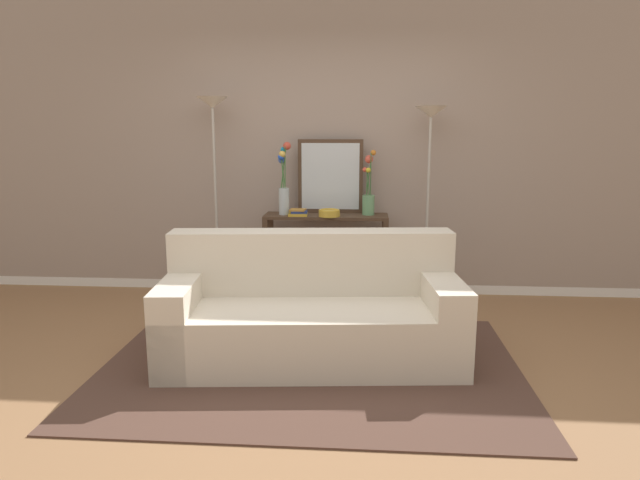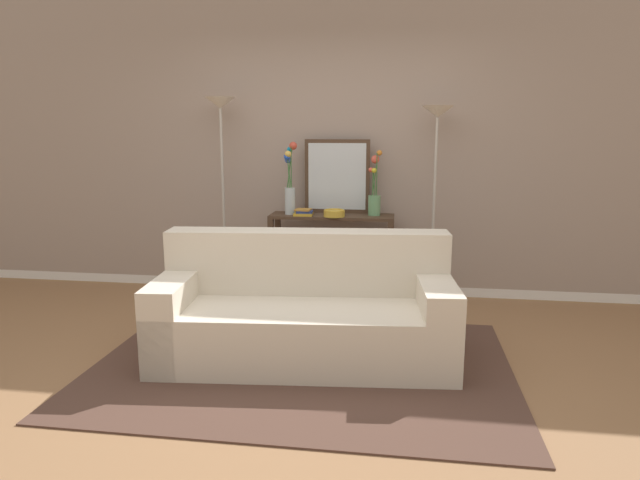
# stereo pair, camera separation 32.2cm
# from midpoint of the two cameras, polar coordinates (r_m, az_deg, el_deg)

# --- Properties ---
(ground_plane) EXTENTS (16.00, 16.00, 0.02)m
(ground_plane) POSITION_cam_midpoint_polar(r_m,az_deg,el_deg) (3.82, -4.56, -13.83)
(ground_plane) COLOR #936B47
(back_wall) EXTENTS (12.00, 0.15, 3.01)m
(back_wall) POSITION_cam_midpoint_polar(r_m,az_deg,el_deg) (5.53, -1.48, 10.10)
(back_wall) COLOR white
(back_wall) RESTS_ON ground
(area_rug) EXTENTS (2.83, 2.02, 0.01)m
(area_rug) POSITION_cam_midpoint_polar(r_m,az_deg,el_deg) (3.96, -3.36, -12.67)
(area_rug) COLOR #51382D
(area_rug) RESTS_ON ground
(couch) EXTENTS (2.11, 1.03, 0.88)m
(couch) POSITION_cam_midpoint_polar(r_m,az_deg,el_deg) (3.99, -3.18, -7.66)
(couch) COLOR beige
(couch) RESTS_ON ground
(console_table) EXTENTS (1.15, 0.34, 0.82)m
(console_table) POSITION_cam_midpoint_polar(r_m,az_deg,el_deg) (5.29, -1.13, -0.27)
(console_table) COLOR #473323
(console_table) RESTS_ON ground
(floor_lamp_left) EXTENTS (0.28, 0.28, 1.89)m
(floor_lamp_left) POSITION_cam_midpoint_polar(r_m,az_deg,el_deg) (5.35, -12.45, 9.65)
(floor_lamp_left) COLOR #B7B2A8
(floor_lamp_left) RESTS_ON ground
(floor_lamp_right) EXTENTS (0.28, 0.28, 1.80)m
(floor_lamp_right) POSITION_cam_midpoint_polar(r_m,az_deg,el_deg) (5.15, 9.28, 8.96)
(floor_lamp_right) COLOR #B7B2A8
(floor_lamp_right) RESTS_ON ground
(wall_mirror) EXTENTS (0.61, 0.02, 0.69)m
(wall_mirror) POSITION_cam_midpoint_polar(r_m,az_deg,el_deg) (5.34, -0.68, 6.46)
(wall_mirror) COLOR #473323
(wall_mirror) RESTS_ON console_table
(vase_tall_flowers) EXTENTS (0.12, 0.12, 0.67)m
(vase_tall_flowers) POSITION_cam_midpoint_polar(r_m,az_deg,el_deg) (5.24, -5.45, 5.55)
(vase_tall_flowers) COLOR silver
(vase_tall_flowers) RESTS_ON console_table
(vase_short_flowers) EXTENTS (0.12, 0.13, 0.60)m
(vase_short_flowers) POSITION_cam_midpoint_polar(r_m,az_deg,el_deg) (5.23, 3.19, 4.66)
(vase_short_flowers) COLOR #669E6B
(vase_short_flowers) RESTS_ON console_table
(fruit_bowl) EXTENTS (0.19, 0.19, 0.06)m
(fruit_bowl) POSITION_cam_midpoint_polar(r_m,az_deg,el_deg) (5.14, -0.85, 2.75)
(fruit_bowl) COLOR gold
(fruit_bowl) RESTS_ON console_table
(book_stack) EXTENTS (0.18, 0.16, 0.06)m
(book_stack) POSITION_cam_midpoint_polar(r_m,az_deg,el_deg) (5.19, -3.98, 2.78)
(book_stack) COLOR gold
(book_stack) RESTS_ON console_table
(book_row_under_console) EXTENTS (0.28, 0.18, 0.13)m
(book_row_under_console) POSITION_cam_midpoint_polar(r_m,az_deg,el_deg) (5.45, -4.50, -5.33)
(book_row_under_console) COLOR #2D2D33
(book_row_under_console) RESTS_ON ground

